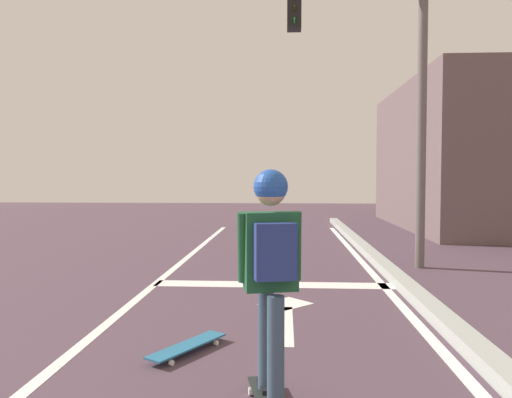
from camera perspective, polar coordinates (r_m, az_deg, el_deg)
name	(u,v)px	position (r m, az deg, el deg)	size (l,w,h in m)	color
lane_line_center	(109,322)	(5.71, -16.60, -13.45)	(0.12, 20.00, 0.01)	white
lane_line_curbside	(421,328)	(5.57, 18.53, -13.89)	(0.12, 20.00, 0.01)	white
stop_bar	(274,285)	(7.29, 2.05, -9.84)	(3.46, 0.40, 0.01)	white
lane_arrow_stem	(286,324)	(5.42, 3.44, -14.24)	(0.16, 1.40, 0.01)	white
lane_arrow_head	(286,304)	(6.24, 3.43, -11.98)	(0.56, 0.44, 0.01)	white
curb_strip	(446,322)	(5.62, 21.07, -13.07)	(0.24, 24.00, 0.14)	#9CA29B
skater	(271,258)	(3.27, 1.76, -6.78)	(0.42, 0.59, 1.53)	#364C62
spare_skateboard	(187,346)	(4.63, -7.92, -16.45)	(0.61, 0.85, 0.07)	#24648B
traffic_signal_mast	(365,64)	(8.93, 12.47, 14.96)	(4.43, 0.34, 5.20)	#605855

